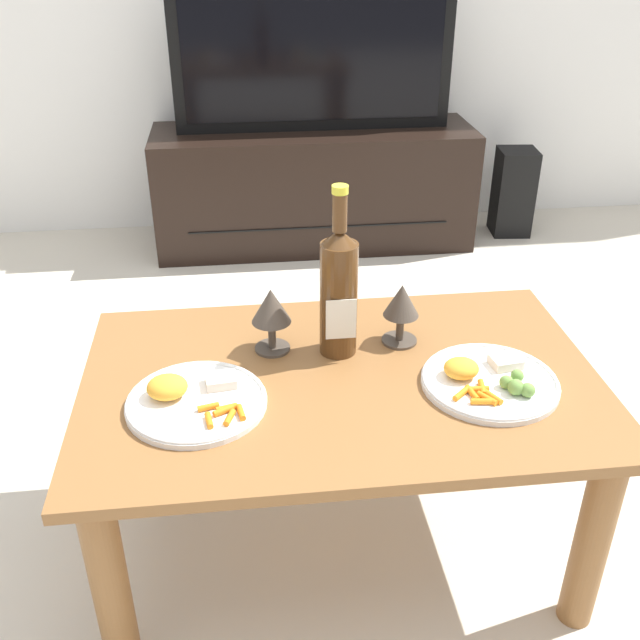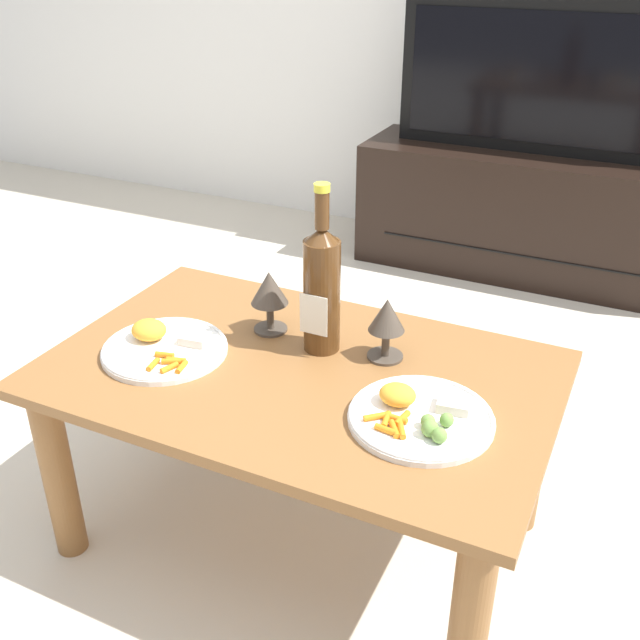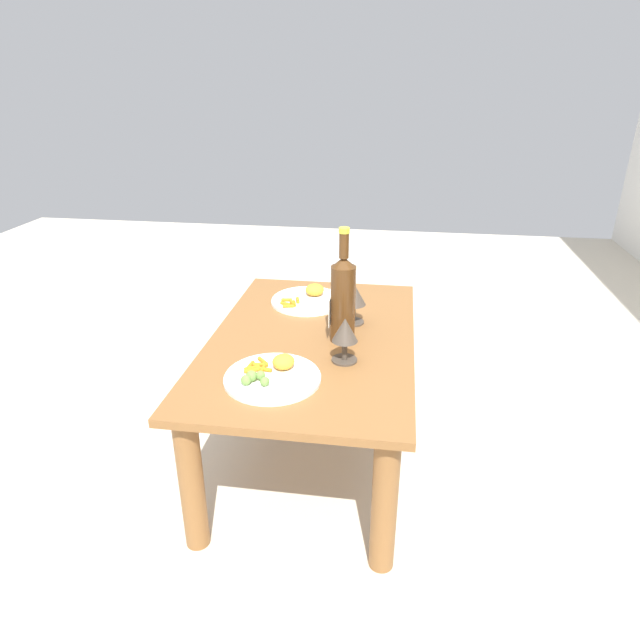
% 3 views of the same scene
% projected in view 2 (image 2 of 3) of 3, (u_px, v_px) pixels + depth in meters
% --- Properties ---
extents(ground_plane, '(6.40, 6.40, 0.00)m').
position_uv_depth(ground_plane, '(301.00, 534.00, 1.78)').
color(ground_plane, beige).
extents(dining_table, '(1.06, 0.67, 0.47)m').
position_uv_depth(dining_table, '(299.00, 404.00, 1.60)').
color(dining_table, brown).
rests_on(dining_table, ground_plane).
extents(tv_stand, '(1.35, 0.43, 0.50)m').
position_uv_depth(tv_stand, '(527.00, 213.00, 3.03)').
color(tv_stand, black).
rests_on(tv_stand, ground_plane).
extents(tv_screen, '(1.13, 0.05, 0.57)m').
position_uv_depth(tv_screen, '(546.00, 78.00, 2.77)').
color(tv_screen, black).
rests_on(tv_screen, tv_stand).
extents(wine_bottle, '(0.08, 0.08, 0.38)m').
position_uv_depth(wine_bottle, '(322.00, 286.00, 1.56)').
color(wine_bottle, '#4C2D14').
rests_on(wine_bottle, dining_table).
extents(goblet_left, '(0.09, 0.09, 0.15)m').
position_uv_depth(goblet_left, '(269.00, 291.00, 1.66)').
color(goblet_left, '#473D33').
rests_on(goblet_left, dining_table).
extents(goblet_right, '(0.08, 0.08, 0.14)m').
position_uv_depth(goblet_right, '(387.00, 319.00, 1.55)').
color(goblet_right, '#473D33').
rests_on(goblet_right, dining_table).
extents(dinner_plate_left, '(0.27, 0.27, 0.06)m').
position_uv_depth(dinner_plate_left, '(164.00, 346.00, 1.61)').
color(dinner_plate_left, white).
rests_on(dinner_plate_left, dining_table).
extents(dinner_plate_right, '(0.28, 0.28, 0.05)m').
position_uv_depth(dinner_plate_right, '(420.00, 415.00, 1.38)').
color(dinner_plate_right, white).
rests_on(dinner_plate_right, dining_table).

